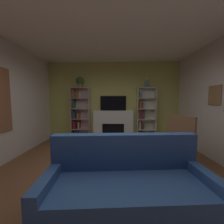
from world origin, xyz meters
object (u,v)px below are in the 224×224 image
object	(u,v)px
bookshelf_right	(144,116)
couch	(127,189)
fireplace	(113,124)
coffee_table	(124,160)
potted_plant	(80,82)
bookshelf_left	(79,114)
tv	(113,103)
vase_with_flowers	(147,84)
armchair	(175,143)

from	to	relation	value
bookshelf_right	couch	world-z (taller)	bookshelf_right
fireplace	coffee_table	xyz separation A→B (m)	(0.25, -2.55, -0.21)
potted_plant	coffee_table	bearing A→B (deg)	-59.55
couch	coffee_table	bearing A→B (deg)	89.70
bookshelf_left	potted_plant	xyz separation A→B (m)	(0.08, -0.04, 1.20)
tv	couch	xyz separation A→B (m)	(0.25, -3.36, -1.04)
potted_plant	coffee_table	world-z (taller)	potted_plant
vase_with_flowers	armchair	bearing A→B (deg)	-85.34
bookshelf_left	coffee_table	size ratio (longest dim) A/B	2.47
bookshelf_left	armchair	bearing A→B (deg)	-37.90
fireplace	couch	distance (m)	3.31
bookshelf_left	bookshelf_right	xyz separation A→B (m)	(2.42, 0.00, -0.05)
fireplace	couch	world-z (taller)	fireplace
bookshelf_right	coffee_table	bearing A→B (deg)	-109.13
bookshelf_right	coffee_table	size ratio (longest dim) A/B	2.47
bookshelf_right	vase_with_flowers	size ratio (longest dim) A/B	4.91
bookshelf_left	potted_plant	distance (m)	1.20
bookshelf_right	potted_plant	size ratio (longest dim) A/B	4.88
tv	bookshelf_right	world-z (taller)	bookshelf_right
bookshelf_left	armchair	world-z (taller)	bookshelf_left
tv	bookshelf_right	xyz separation A→B (m)	(1.13, -0.08, -0.46)
armchair	couch	bearing A→B (deg)	-133.28
tv	armchair	bearing A→B (deg)	-57.46
bookshelf_right	vase_with_flowers	bearing A→B (deg)	-27.35
potted_plant	armchair	world-z (taller)	potted_plant
tv	bookshelf_right	distance (m)	1.22
armchair	coffee_table	distance (m)	1.23
bookshelf_left	tv	bearing A→B (deg)	3.64
vase_with_flowers	couch	world-z (taller)	vase_with_flowers
bookshelf_left	vase_with_flowers	world-z (taller)	vase_with_flowers
armchair	bookshelf_right	bearing A→B (deg)	96.77
coffee_table	armchair	bearing A→B (deg)	21.91
vase_with_flowers	couch	distance (m)	3.80
bookshelf_right	couch	size ratio (longest dim) A/B	0.90
fireplace	armchair	xyz separation A→B (m)	(1.38, -2.09, -0.01)
bookshelf_left	bookshelf_right	distance (m)	2.43
potted_plant	coffee_table	xyz separation A→B (m)	(1.47, -2.50, -1.79)
bookshelf_left	couch	bearing A→B (deg)	-64.83
tv	potted_plant	size ratio (longest dim) A/B	2.44
fireplace	potted_plant	xyz separation A→B (m)	(-1.21, -0.05, 1.58)
tv	bookshelf_right	size ratio (longest dim) A/B	0.50
bookshelf_right	vase_with_flowers	distance (m)	1.15
tv	bookshelf_right	bearing A→B (deg)	-4.03
bookshelf_left	vase_with_flowers	size ratio (longest dim) A/B	4.91
vase_with_flowers	bookshelf_left	bearing A→B (deg)	179.10
coffee_table	tv	bearing A→B (deg)	95.54
tv	couch	distance (m)	3.53
potted_plant	vase_with_flowers	xyz separation A→B (m)	(2.43, -0.00, -0.10)
fireplace	bookshelf_right	bearing A→B (deg)	-0.51
couch	bookshelf_right	bearing A→B (deg)	74.94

